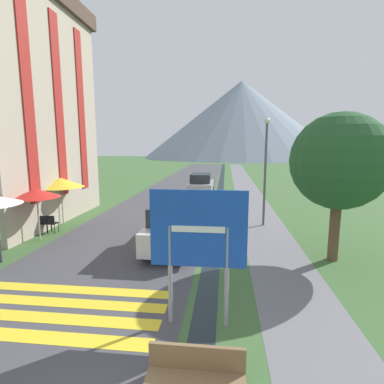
{
  "coord_description": "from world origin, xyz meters",
  "views": [
    {
      "loc": [
        1.64,
        -2.77,
        4.1
      ],
      "look_at": [
        0.21,
        10.0,
        2.05
      ],
      "focal_mm": 28.0,
      "sensor_mm": 36.0,
      "label": 1
    }
  ],
  "objects_px": {
    "cafe_umbrella_middle_red": "(36,193)",
    "tree_by_path": "(340,162)",
    "road_sign": "(198,238)",
    "parked_car_near": "(173,225)",
    "cafe_chair_far_left": "(44,222)",
    "cafe_chair_far_right": "(52,222)",
    "streetlamp": "(266,163)",
    "hotel_building": "(11,98)",
    "parked_car_far": "(201,185)",
    "cafe_umbrella_rear_yellow": "(61,183)",
    "person_seated_far": "(9,230)"
  },
  "relations": [
    {
      "from": "road_sign",
      "to": "parked_car_far",
      "type": "xyz_separation_m",
      "value": [
        -1.35,
        17.23,
        -1.14
      ]
    },
    {
      "from": "road_sign",
      "to": "parked_car_near",
      "type": "height_order",
      "value": "road_sign"
    },
    {
      "from": "cafe_umbrella_middle_red",
      "to": "tree_by_path",
      "type": "xyz_separation_m",
      "value": [
        11.83,
        -0.96,
        1.47
      ]
    },
    {
      "from": "person_seated_far",
      "to": "road_sign",
      "type": "bearing_deg",
      "value": -28.87
    },
    {
      "from": "cafe_umbrella_rear_yellow",
      "to": "road_sign",
      "type": "bearing_deg",
      "value": -45.7
    },
    {
      "from": "cafe_umbrella_middle_red",
      "to": "cafe_chair_far_right",
      "type": "bearing_deg",
      "value": 92.62
    },
    {
      "from": "streetlamp",
      "to": "parked_car_far",
      "type": "bearing_deg",
      "value": 115.06
    },
    {
      "from": "cafe_umbrella_middle_red",
      "to": "cafe_umbrella_rear_yellow",
      "type": "xyz_separation_m",
      "value": [
        -0.38,
        2.57,
        0.12
      ]
    },
    {
      "from": "parked_car_far",
      "to": "cafe_umbrella_rear_yellow",
      "type": "xyz_separation_m",
      "value": [
        -6.42,
        -9.27,
        1.27
      ]
    },
    {
      "from": "hotel_building",
      "to": "cafe_umbrella_middle_red",
      "type": "bearing_deg",
      "value": -44.9
    },
    {
      "from": "parked_car_near",
      "to": "tree_by_path",
      "type": "distance_m",
      "value": 6.5
    },
    {
      "from": "cafe_umbrella_middle_red",
      "to": "person_seated_far",
      "type": "xyz_separation_m",
      "value": [
        -0.68,
        -0.94,
        -1.36
      ]
    },
    {
      "from": "parked_car_far",
      "to": "cafe_chair_far_left",
      "type": "xyz_separation_m",
      "value": [
        -6.44,
        -10.86,
        -0.4
      ]
    },
    {
      "from": "hotel_building",
      "to": "parked_car_far",
      "type": "distance_m",
      "value": 13.81
    },
    {
      "from": "cafe_chair_far_left",
      "to": "cafe_umbrella_rear_yellow",
      "type": "xyz_separation_m",
      "value": [
        0.02,
        1.59,
        1.66
      ]
    },
    {
      "from": "hotel_building",
      "to": "cafe_umbrella_rear_yellow",
      "type": "bearing_deg",
      "value": -10.33
    },
    {
      "from": "road_sign",
      "to": "cafe_umbrella_middle_red",
      "type": "bearing_deg",
      "value": 143.91
    },
    {
      "from": "cafe_umbrella_middle_red",
      "to": "person_seated_far",
      "type": "bearing_deg",
      "value": -126.17
    },
    {
      "from": "cafe_chair_far_right",
      "to": "tree_by_path",
      "type": "height_order",
      "value": "tree_by_path"
    },
    {
      "from": "cafe_umbrella_middle_red",
      "to": "streetlamp",
      "type": "bearing_deg",
      "value": 19.51
    },
    {
      "from": "road_sign",
      "to": "person_seated_far",
      "type": "bearing_deg",
      "value": 151.13
    },
    {
      "from": "hotel_building",
      "to": "cafe_chair_far_left",
      "type": "relative_size",
      "value": 14.09
    },
    {
      "from": "road_sign",
      "to": "streetlamp",
      "type": "relative_size",
      "value": 0.58
    },
    {
      "from": "person_seated_far",
      "to": "tree_by_path",
      "type": "xyz_separation_m",
      "value": [
        12.52,
        -0.02,
        2.82
      ]
    },
    {
      "from": "parked_car_far",
      "to": "cafe_umbrella_rear_yellow",
      "type": "distance_m",
      "value": 11.35
    },
    {
      "from": "parked_car_near",
      "to": "streetlamp",
      "type": "xyz_separation_m",
      "value": [
        4.01,
        3.74,
        2.26
      ]
    },
    {
      "from": "cafe_chair_far_left",
      "to": "cafe_chair_far_right",
      "type": "xyz_separation_m",
      "value": [
        0.36,
        0.03,
        0.0
      ]
    },
    {
      "from": "cafe_chair_far_left",
      "to": "person_seated_far",
      "type": "xyz_separation_m",
      "value": [
        -0.28,
        -1.92,
        0.18
      ]
    },
    {
      "from": "person_seated_far",
      "to": "tree_by_path",
      "type": "height_order",
      "value": "tree_by_path"
    },
    {
      "from": "person_seated_far",
      "to": "parked_car_near",
      "type": "bearing_deg",
      "value": 6.19
    },
    {
      "from": "streetlamp",
      "to": "tree_by_path",
      "type": "distance_m",
      "value": 4.88
    },
    {
      "from": "cafe_chair_far_left",
      "to": "road_sign",
      "type": "bearing_deg",
      "value": -54.95
    },
    {
      "from": "cafe_chair_far_right",
      "to": "cafe_umbrella_middle_red",
      "type": "xyz_separation_m",
      "value": [
        0.05,
        -1.01,
        1.54
      ]
    },
    {
      "from": "parked_car_far",
      "to": "streetlamp",
      "type": "height_order",
      "value": "streetlamp"
    },
    {
      "from": "cafe_chair_far_right",
      "to": "person_seated_far",
      "type": "relative_size",
      "value": 0.68
    },
    {
      "from": "road_sign",
      "to": "parked_car_far",
      "type": "height_order",
      "value": "road_sign"
    },
    {
      "from": "person_seated_far",
      "to": "cafe_chair_far_right",
      "type": "bearing_deg",
      "value": 71.84
    },
    {
      "from": "parked_car_near",
      "to": "cafe_umbrella_rear_yellow",
      "type": "distance_m",
      "value": 7.0
    },
    {
      "from": "cafe_chair_far_left",
      "to": "streetlamp",
      "type": "relative_size",
      "value": 0.16
    },
    {
      "from": "road_sign",
      "to": "parked_car_near",
      "type": "bearing_deg",
      "value": 105.89
    },
    {
      "from": "cafe_umbrella_middle_red",
      "to": "road_sign",
      "type": "bearing_deg",
      "value": -36.09
    },
    {
      "from": "cafe_chair_far_left",
      "to": "cafe_chair_far_right",
      "type": "distance_m",
      "value": 0.36
    },
    {
      "from": "cafe_chair_far_left",
      "to": "cafe_umbrella_middle_red",
      "type": "bearing_deg",
      "value": -83.4
    },
    {
      "from": "parked_car_far",
      "to": "cafe_chair_far_right",
      "type": "relative_size",
      "value": 4.72
    },
    {
      "from": "cafe_umbrella_rear_yellow",
      "to": "streetlamp",
      "type": "xyz_separation_m",
      "value": [
        10.31,
        0.95,
        1.0
      ]
    },
    {
      "from": "cafe_umbrella_middle_red",
      "to": "cafe_umbrella_rear_yellow",
      "type": "height_order",
      "value": "cafe_umbrella_rear_yellow"
    },
    {
      "from": "cafe_umbrella_rear_yellow",
      "to": "tree_by_path",
      "type": "height_order",
      "value": "tree_by_path"
    },
    {
      "from": "streetlamp",
      "to": "tree_by_path",
      "type": "bearing_deg",
      "value": -67.02
    },
    {
      "from": "parked_car_near",
      "to": "cafe_chair_far_left",
      "type": "bearing_deg",
      "value": 169.25
    },
    {
      "from": "parked_car_far",
      "to": "cafe_chair_far_right",
      "type": "height_order",
      "value": "parked_car_far"
    }
  ]
}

